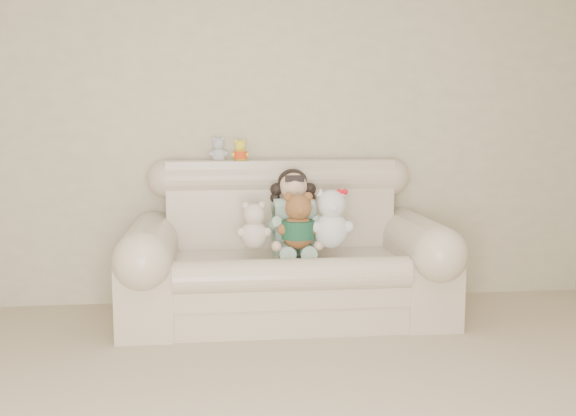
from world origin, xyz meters
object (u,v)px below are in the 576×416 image
Objects in this scene: cream_teddy at (254,221)px; seated_child at (293,211)px; sofa at (286,242)px; white_cat at (331,212)px; brown_teddy at (298,215)px.

seated_child is at bearing 36.39° from cream_teddy.
seated_child is (0.06, 0.08, 0.19)m from sofa.
seated_child is at bearing 134.71° from white_cat.
seated_child is 0.31m from white_cat.
seated_child is 0.22m from brown_teddy.
sofa is 0.25m from brown_teddy.
sofa is at bearing 113.83° from brown_teddy.
seated_child reaches higher than white_cat.
sofa is at bearing 152.99° from white_cat.
brown_teddy is (0.06, -0.14, 0.19)m from sofa.
white_cat is at bearing -27.83° from sofa.
sofa reaches higher than brown_teddy.
seated_child is 1.28× the size of white_cat.
sofa is 0.37m from white_cat.
brown_teddy is (0.00, -0.22, 0.00)m from seated_child.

